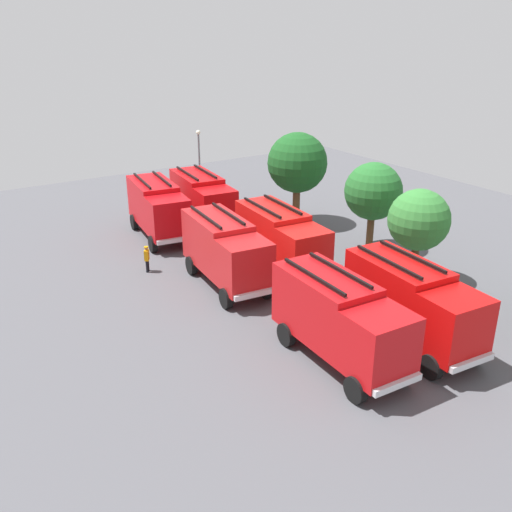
% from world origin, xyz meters
% --- Properties ---
extents(ground_plane, '(56.17, 56.17, 0.00)m').
position_xyz_m(ground_plane, '(0.00, 0.00, 0.00)').
color(ground_plane, '#4C4C51').
extents(fire_truck_0, '(7.46, 3.53, 3.88)m').
position_xyz_m(fire_truck_0, '(-9.57, -1.80, 2.15)').
color(fire_truck_0, red).
rests_on(fire_truck_0, ground).
extents(fire_truck_1, '(7.41, 3.33, 3.88)m').
position_xyz_m(fire_truck_1, '(-0.25, -1.87, 2.15)').
color(fire_truck_1, red).
rests_on(fire_truck_1, ground).
extents(fire_truck_2, '(7.30, 3.02, 3.88)m').
position_xyz_m(fire_truck_2, '(9.28, -1.78, 2.15)').
color(fire_truck_2, red).
rests_on(fire_truck_2, ground).
extents(fire_truck_3, '(7.43, 3.40, 3.88)m').
position_xyz_m(fire_truck_3, '(-9.76, 1.75, 2.15)').
color(fire_truck_3, red).
rests_on(fire_truck_3, ground).
extents(fire_truck_4, '(7.37, 3.23, 3.88)m').
position_xyz_m(fire_truck_4, '(-0.01, 1.74, 2.15)').
color(fire_truck_4, red).
rests_on(fire_truck_4, ground).
extents(fire_truck_5, '(7.37, 3.23, 3.88)m').
position_xyz_m(fire_truck_5, '(9.85, 2.01, 2.15)').
color(fire_truck_5, red).
rests_on(fire_truck_5, ground).
extents(firefighter_0, '(0.48, 0.43, 1.60)m').
position_xyz_m(firefighter_0, '(-4.35, -4.89, 0.88)').
color(firefighter_0, black).
rests_on(firefighter_0, ground).
extents(firefighter_1, '(0.43, 0.30, 1.82)m').
position_xyz_m(firefighter_1, '(4.75, 1.30, 1.03)').
color(firefighter_1, black).
rests_on(firefighter_1, ground).
extents(firefighter_2, '(0.48, 0.44, 1.76)m').
position_xyz_m(firefighter_2, '(10.01, 5.40, 0.99)').
color(firefighter_2, black).
rests_on(firefighter_2, ground).
extents(firefighter_3, '(0.48, 0.45, 1.81)m').
position_xyz_m(firefighter_3, '(5.72, 2.76, 1.02)').
color(firefighter_3, black).
rests_on(firefighter_3, ground).
extents(firefighter_4, '(0.32, 0.46, 1.73)m').
position_xyz_m(firefighter_4, '(0.74, 4.71, 0.97)').
color(firefighter_4, black).
rests_on(firefighter_4, ground).
extents(tree_0, '(4.31, 4.31, 6.68)m').
position_xyz_m(tree_0, '(-6.83, 7.96, 4.50)').
color(tree_0, brown).
rests_on(tree_0, ground).
extents(tree_1, '(3.69, 3.69, 5.72)m').
position_xyz_m(tree_1, '(-0.00, 8.89, 3.85)').
color(tree_1, brown).
rests_on(tree_1, ground).
extents(tree_2, '(3.46, 3.46, 5.36)m').
position_xyz_m(tree_2, '(5.06, 7.51, 3.61)').
color(tree_2, brown).
rests_on(tree_2, ground).
extents(traffic_cone_0, '(0.47, 0.47, 0.67)m').
position_xyz_m(traffic_cone_0, '(5.24, -1.33, 0.34)').
color(traffic_cone_0, '#F2600C').
rests_on(traffic_cone_0, ground).
extents(lamppost, '(0.36, 0.36, 5.88)m').
position_xyz_m(lamppost, '(-15.73, 4.68, 3.49)').
color(lamppost, slate).
rests_on(lamppost, ground).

